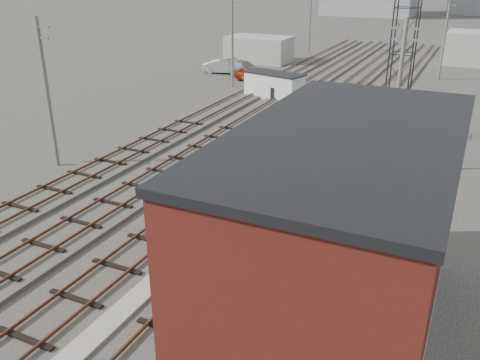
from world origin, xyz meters
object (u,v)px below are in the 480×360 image
Objects in this scene: switch_stand at (273,93)px; car_grey at (244,68)px; site_trailer at (274,85)px; car_silver at (223,67)px; car_red at (251,75)px; signal_mast at (231,255)px.

car_grey is (-7.82, 10.38, 0.04)m from switch_stand.
site_trailer is (-0.34, 1.17, 0.50)m from switch_stand.
site_trailer is 1.32× the size of car_silver.
car_red is 5.58m from car_silver.
signal_mast is at bearing -62.28° from switch_stand.
switch_stand is 0.24× the size of site_trailer.
car_grey is at bearing 62.25° from car_red.
site_trailer reaches higher than car_red.
site_trailer reaches higher than car_silver.
car_red is at bearing -134.33° from car_silver.
site_trailer is 1.39× the size of car_red.
car_red is at bearing -119.14° from car_grey.
site_trailer reaches higher than car_grey.
car_red is 4.22m from car_grey.
switch_stand is 0.32× the size of car_silver.
car_silver is at bearing 144.78° from switch_stand.
signal_mast is 0.84× the size of car_red.
signal_mast reaches higher than car_red.
site_trailer is at bearing -115.71° from car_grey.
car_silver is at bearing 117.51° from signal_mast.
car_grey is at bearing 114.38° from signal_mast.
switch_stand is 0.34× the size of car_red.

